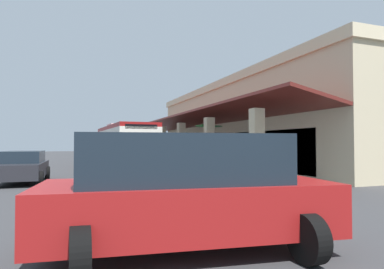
# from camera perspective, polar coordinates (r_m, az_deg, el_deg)

# --- Properties ---
(ground) EXTENTS (120.00, 120.00, 0.00)m
(ground) POSITION_cam_1_polar(r_m,az_deg,el_deg) (26.99, 4.18, -5.43)
(ground) COLOR #38383A
(curb_strip) EXTENTS (34.52, 0.50, 0.12)m
(curb_strip) POSITION_cam_1_polar(r_m,az_deg,el_deg) (26.21, -3.48, -5.42)
(curb_strip) COLOR #9E998E
(curb_strip) RESTS_ON ground
(plaza_building) EXTENTS (29.07, 15.37, 6.90)m
(plaza_building) POSITION_cam_1_polar(r_m,az_deg,el_deg) (30.35, 14.25, 1.57)
(plaza_building) COLOR #C6B793
(plaza_building) RESTS_ON ground
(transit_bus) EXTENTS (11.30, 3.12, 3.34)m
(transit_bus) POSITION_cam_1_polar(r_m,az_deg,el_deg) (25.17, -11.66, -1.46)
(transit_bus) COLOR maroon
(transit_bus) RESTS_ON ground
(parked_suv_red) EXTENTS (3.09, 5.00, 1.97)m
(parked_suv_red) POSITION_cam_1_polar(r_m,az_deg,el_deg) (5.65, -1.01, -9.68)
(parked_suv_red) COLOR maroon
(parked_suv_red) RESTS_ON ground
(parked_sedan_charcoal) EXTENTS (4.45, 2.10, 1.47)m
(parked_sedan_charcoal) POSITION_cam_1_polar(r_m,az_deg,el_deg) (17.38, -27.00, -4.91)
(parked_sedan_charcoal) COLOR #232328
(parked_sedan_charcoal) RESTS_ON ground
(pedestrian) EXTENTS (0.63, 0.38, 1.63)m
(pedestrian) POSITION_cam_1_polar(r_m,az_deg,el_deg) (13.68, -13.74, -5.33)
(pedestrian) COLOR navy
(pedestrian) RESTS_ON ground
(potted_palm) EXTENTS (1.76, 1.62, 3.16)m
(potted_palm) POSITION_cam_1_polar(r_m,az_deg,el_deg) (21.90, 2.75, -3.71)
(potted_palm) COLOR brown
(potted_palm) RESTS_ON ground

